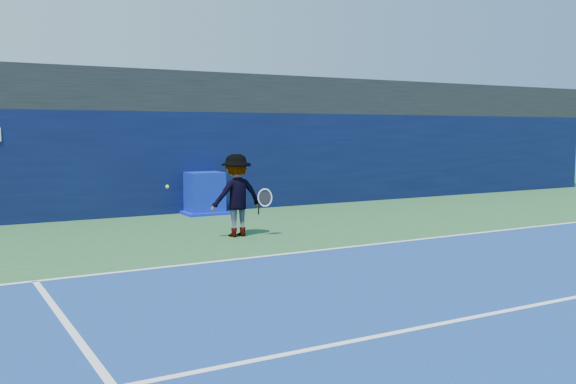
% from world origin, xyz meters
% --- Properties ---
extents(ground, '(80.00, 80.00, 0.00)m').
position_xyz_m(ground, '(0.00, 0.00, 0.00)').
color(ground, '#295C2F').
rests_on(ground, ground).
extents(baseline, '(24.00, 0.10, 0.01)m').
position_xyz_m(baseline, '(0.00, 3.00, 0.01)').
color(baseline, white).
rests_on(baseline, ground).
extents(service_line, '(24.00, 0.10, 0.01)m').
position_xyz_m(service_line, '(0.00, -2.00, 0.01)').
color(service_line, white).
rests_on(service_line, ground).
extents(stadium_band, '(36.00, 3.00, 1.20)m').
position_xyz_m(stadium_band, '(0.00, 11.50, 3.60)').
color(stadium_band, black).
rests_on(stadium_band, back_wall_assembly).
extents(back_wall_assembly, '(36.00, 1.03, 3.00)m').
position_xyz_m(back_wall_assembly, '(-0.00, 10.50, 1.50)').
color(back_wall_assembly, '#0A1137').
rests_on(back_wall_assembly, ground).
extents(equipment_cart, '(1.32, 1.32, 1.23)m').
position_xyz_m(equipment_cart, '(0.65, 9.67, 0.56)').
color(equipment_cart, '#0B1DA7').
rests_on(equipment_cart, ground).
extents(tennis_player, '(1.39, 0.76, 1.91)m').
position_xyz_m(tennis_player, '(-0.22, 5.49, 0.96)').
color(tennis_player, white).
rests_on(tennis_player, ground).
extents(tennis_ball, '(0.07, 0.07, 0.07)m').
position_xyz_m(tennis_ball, '(-1.99, 5.19, 1.26)').
color(tennis_ball, '#BCDC18').
rests_on(tennis_ball, ground).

